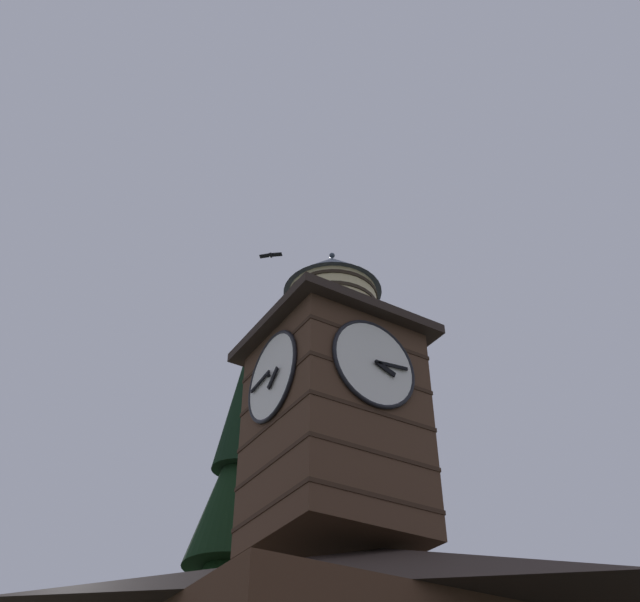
# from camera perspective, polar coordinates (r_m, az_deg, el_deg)

# --- Properties ---
(clock_tower) EXTENTS (4.09, 4.09, 8.48)m
(clock_tower) POSITION_cam_1_polar(r_m,az_deg,el_deg) (18.21, 1.07, -7.64)
(clock_tower) COLOR #4C3323
(clock_tower) RESTS_ON building_main
(flying_bird_high) EXTENTS (0.66, 0.60, 0.13)m
(flying_bird_high) POSITION_cam_1_polar(r_m,az_deg,el_deg) (23.82, -3.84, 3.57)
(flying_bird_high) COLOR black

